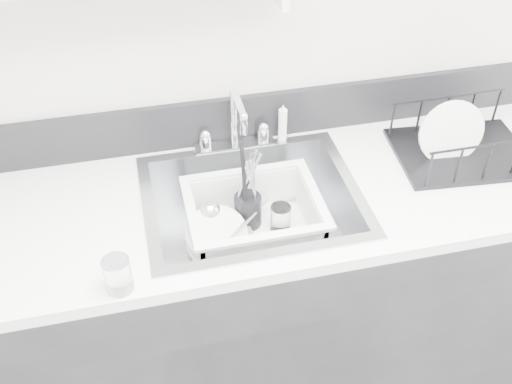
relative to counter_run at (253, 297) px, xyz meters
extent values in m
cube|color=silver|center=(0.00, 0.30, 0.84)|extent=(3.50, 0.02, 2.60)
cube|color=black|center=(0.00, 0.00, -0.02)|extent=(3.20, 0.62, 0.88)
cube|color=white|center=(0.00, 0.00, 0.44)|extent=(3.20, 0.62, 0.04)
cube|color=black|center=(0.00, 0.30, 0.54)|extent=(3.20, 0.02, 0.16)
cube|color=silver|center=(0.00, 0.25, 0.47)|extent=(0.26, 0.06, 0.02)
cylinder|color=silver|center=(-0.10, 0.25, 0.50)|extent=(0.04, 0.04, 0.05)
cylinder|color=silver|center=(0.10, 0.25, 0.50)|extent=(0.04, 0.04, 0.05)
cylinder|color=silver|center=(0.00, 0.25, 0.57)|extent=(0.02, 0.02, 0.20)
cylinder|color=silver|center=(0.00, 0.18, 0.68)|extent=(0.02, 0.15, 0.02)
cylinder|color=white|center=(0.16, 0.25, 0.53)|extent=(0.03, 0.03, 0.14)
cylinder|color=white|center=(-0.11, -0.02, 0.31)|extent=(0.21, 0.21, 0.01)
cylinder|color=white|center=(-0.10, -0.02, 0.33)|extent=(0.20, 0.20, 0.01)
cylinder|color=white|center=(-0.12, -0.02, 0.36)|extent=(0.23, 0.22, 0.08)
cylinder|color=black|center=(0.00, 0.05, 0.36)|extent=(0.09, 0.09, 0.11)
cylinder|color=silver|center=(-0.01, 0.06, 0.46)|extent=(0.01, 0.05, 0.21)
cylinder|color=silver|center=(0.01, 0.04, 0.45)|extent=(0.02, 0.04, 0.19)
cylinder|color=black|center=(-0.01, 0.06, 0.48)|extent=(0.01, 0.06, 0.23)
cylinder|color=white|center=(0.09, 0.00, 0.35)|extent=(0.07, 0.07, 0.09)
cylinder|color=white|center=(-0.40, -0.27, 0.51)|extent=(0.08, 0.08, 0.10)
imported|color=white|center=(0.10, -0.08, 0.32)|extent=(0.12, 0.12, 0.03)
camera|label=1|loc=(-0.29, -1.31, 1.62)|focal=42.00mm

